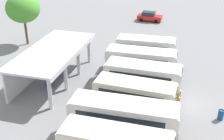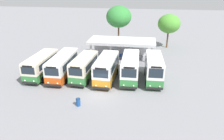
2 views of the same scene
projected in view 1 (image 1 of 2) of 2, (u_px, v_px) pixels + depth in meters
ground_plane at (186, 103)px, 26.40m from camera, size 180.00×180.00×0.00m
city_bus_second_in_row at (124, 119)px, 21.26m from camera, size 2.50×8.13×3.22m
city_bus_middle_cream at (135, 97)px, 23.98m from camera, size 2.58×6.89×3.21m
city_bus_fourth_amber at (143, 79)px, 26.68m from camera, size 2.57×7.10×3.37m
city_bus_fifth_blue at (141, 64)px, 29.60m from camera, size 2.50×7.24×3.44m
city_bus_far_end_green at (146, 52)px, 32.34m from camera, size 2.45×6.66×3.58m
parked_car_flank at (149, 16)px, 49.32m from camera, size 2.05×4.23×1.62m
terminal_canopy at (49, 56)px, 29.59m from camera, size 11.59×5.13×3.40m
waiting_chair_end_by_column at (47, 84)px, 28.51m from camera, size 0.46×0.46×0.86m
waiting_chair_second_from_end at (50, 82)px, 29.04m from camera, size 0.46×0.46×0.86m
waiting_chair_middle_seat at (53, 79)px, 29.58m from camera, size 0.46×0.46×0.86m
waiting_chair_fourth_seat at (56, 76)px, 30.12m from camera, size 0.46×0.46×0.86m
waiting_chair_fifth_seat at (58, 73)px, 30.66m from camera, size 0.46×0.46×0.86m
waiting_chair_far_end_seat at (61, 71)px, 31.17m from camera, size 0.46×0.46×0.86m
roadside_tree_east_of_canopy at (23, 8)px, 37.73m from camera, size 4.46×4.46×6.88m
litter_bin_apron at (221, 115)px, 24.00m from camera, size 0.49×0.49×0.90m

